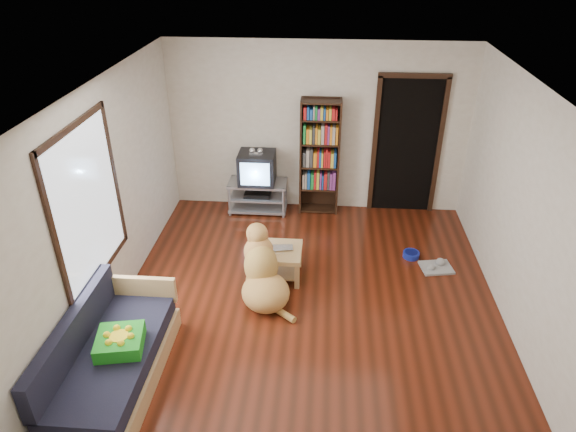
# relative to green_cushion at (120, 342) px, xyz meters

# --- Properties ---
(ground) EXTENTS (5.00, 5.00, 0.00)m
(ground) POSITION_rel_green_cushion_xyz_m (1.75, 1.35, -0.49)
(ground) COLOR #551D0E
(ground) RESTS_ON ground
(ceiling) EXTENTS (5.00, 5.00, 0.00)m
(ceiling) POSITION_rel_green_cushion_xyz_m (1.75, 1.35, 2.11)
(ceiling) COLOR white
(ceiling) RESTS_ON ground
(wall_back) EXTENTS (4.50, 0.00, 4.50)m
(wall_back) POSITION_rel_green_cushion_xyz_m (1.75, 3.85, 0.81)
(wall_back) COLOR silver
(wall_back) RESTS_ON ground
(wall_front) EXTENTS (4.50, 0.00, 4.50)m
(wall_front) POSITION_rel_green_cushion_xyz_m (1.75, -1.15, 0.81)
(wall_front) COLOR silver
(wall_front) RESTS_ON ground
(wall_left) EXTENTS (0.00, 5.00, 5.00)m
(wall_left) POSITION_rel_green_cushion_xyz_m (-0.50, 1.35, 0.81)
(wall_left) COLOR silver
(wall_left) RESTS_ON ground
(wall_right) EXTENTS (0.00, 5.00, 5.00)m
(wall_right) POSITION_rel_green_cushion_xyz_m (4.00, 1.35, 0.81)
(wall_right) COLOR silver
(wall_right) RESTS_ON ground
(green_cushion) EXTENTS (0.50, 0.50, 0.14)m
(green_cushion) POSITION_rel_green_cushion_xyz_m (0.00, 0.00, 0.00)
(green_cushion) COLOR #259B1C
(green_cushion) RESTS_ON sofa
(laptop) EXTENTS (0.36, 0.26, 0.03)m
(laptop) POSITION_rel_green_cushion_xyz_m (1.36, 1.83, -0.08)
(laptop) COLOR silver
(laptop) RESTS_ON coffee_table
(dog_bowl) EXTENTS (0.22, 0.22, 0.08)m
(dog_bowl) POSITION_rel_green_cushion_xyz_m (3.11, 2.43, -0.45)
(dog_bowl) COLOR #162598
(dog_bowl) RESTS_ON ground
(grey_rag) EXTENTS (0.45, 0.39, 0.03)m
(grey_rag) POSITION_rel_green_cushion_xyz_m (3.41, 2.18, -0.48)
(grey_rag) COLOR gray
(grey_rag) RESTS_ON ground
(window) EXTENTS (0.03, 1.46, 1.70)m
(window) POSITION_rel_green_cushion_xyz_m (-0.48, 0.85, 1.01)
(window) COLOR white
(window) RESTS_ON wall_left
(doorway) EXTENTS (1.03, 0.05, 2.19)m
(doorway) POSITION_rel_green_cushion_xyz_m (3.10, 3.83, 0.63)
(doorway) COLOR black
(doorway) RESTS_ON wall_back
(tv_stand) EXTENTS (0.90, 0.45, 0.50)m
(tv_stand) POSITION_rel_green_cushion_xyz_m (0.85, 3.60, -0.22)
(tv_stand) COLOR #99999E
(tv_stand) RESTS_ON ground
(crt_tv) EXTENTS (0.55, 0.52, 0.58)m
(crt_tv) POSITION_rel_green_cushion_xyz_m (0.85, 3.62, 0.25)
(crt_tv) COLOR black
(crt_tv) RESTS_ON tv_stand
(bookshelf) EXTENTS (0.60, 0.30, 1.80)m
(bookshelf) POSITION_rel_green_cushion_xyz_m (1.80, 3.70, 0.51)
(bookshelf) COLOR black
(bookshelf) RESTS_ON ground
(sofa) EXTENTS (0.80, 1.80, 0.80)m
(sofa) POSITION_rel_green_cushion_xyz_m (-0.12, -0.03, -0.23)
(sofa) COLOR tan
(sofa) RESTS_ON ground
(coffee_table) EXTENTS (0.55, 0.55, 0.40)m
(coffee_table) POSITION_rel_green_cushion_xyz_m (1.36, 1.86, -0.21)
(coffee_table) COLOR tan
(coffee_table) RESTS_ON ground
(dog) EXTENTS (0.76, 1.02, 0.91)m
(dog) POSITION_rel_green_cushion_xyz_m (1.19, 1.42, -0.16)
(dog) COLOR tan
(dog) RESTS_ON ground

